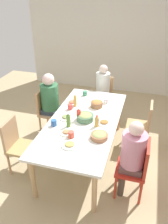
# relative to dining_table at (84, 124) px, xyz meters

# --- Properties ---
(ground_plane) EXTENTS (7.07, 7.07, 0.00)m
(ground_plane) POSITION_rel_dining_table_xyz_m (0.00, 0.00, -0.69)
(ground_plane) COLOR tan
(wall_left) EXTENTS (0.12, 4.70, 2.60)m
(wall_left) POSITION_rel_dining_table_xyz_m (-3.00, 0.00, 0.61)
(wall_left) COLOR silver
(wall_left) RESTS_ON ground_plane
(dining_table) EXTENTS (2.22, 1.06, 0.76)m
(dining_table) POSITION_rel_dining_table_xyz_m (0.00, 0.00, 0.00)
(dining_table) COLOR silver
(dining_table) RESTS_ON ground_plane
(chair_0) EXTENTS (0.40, 0.40, 0.90)m
(chair_0) POSITION_rel_dining_table_xyz_m (0.56, 0.91, -0.18)
(chair_0) COLOR #B2251A
(chair_0) RESTS_ON ground_plane
(person_0) EXTENTS (0.32, 0.32, 1.21)m
(person_0) POSITION_rel_dining_table_xyz_m (0.56, 0.82, 0.04)
(person_0) COLOR brown
(person_0) RESTS_ON ground_plane
(chair_1) EXTENTS (0.40, 0.40, 0.90)m
(chair_1) POSITION_rel_dining_table_xyz_m (-0.56, -0.91, -0.18)
(chair_1) COLOR tan
(chair_1) RESTS_ON ground_plane
(person_1) EXTENTS (0.33, 0.33, 1.24)m
(person_1) POSITION_rel_dining_table_xyz_m (-0.56, -0.82, 0.07)
(person_1) COLOR #28314D
(person_1) RESTS_ON ground_plane
(chair_2) EXTENTS (0.40, 0.40, 0.90)m
(chair_2) POSITION_rel_dining_table_xyz_m (-1.49, 0.00, -0.18)
(chair_2) COLOR tan
(chair_2) RESTS_ON ground_plane
(person_2) EXTENTS (0.30, 0.30, 1.21)m
(person_2) POSITION_rel_dining_table_xyz_m (-1.40, 0.00, 0.03)
(person_2) COLOR #3D4649
(person_2) RESTS_ON ground_plane
(chair_3) EXTENTS (0.40, 0.40, 0.90)m
(chair_3) POSITION_rel_dining_table_xyz_m (-0.56, 0.91, -0.18)
(chair_3) COLOR tan
(chair_3) RESTS_ON ground_plane
(chair_4) EXTENTS (0.40, 0.40, 0.90)m
(chair_4) POSITION_rel_dining_table_xyz_m (0.56, -0.91, -0.18)
(chair_4) COLOR tan
(chair_4) RESTS_ON ground_plane
(plate_0) EXTENTS (0.23, 0.23, 0.04)m
(plate_0) POSITION_rel_dining_table_xyz_m (-0.00, 0.33, 0.08)
(plate_0) COLOR silver
(plate_0) RESTS_ON dining_table
(plate_1) EXTENTS (0.24, 0.24, 0.04)m
(plate_1) POSITION_rel_dining_table_xyz_m (0.67, -0.01, 0.08)
(plate_1) COLOR white
(plate_1) RESTS_ON dining_table
(plate_2) EXTENTS (0.20, 0.20, 0.04)m
(plate_2) POSITION_rel_dining_table_xyz_m (0.41, -0.15, 0.08)
(plate_2) COLOR white
(plate_2) RESTS_ON dining_table
(plate_3) EXTENTS (0.24, 0.24, 0.04)m
(plate_3) POSITION_rel_dining_table_xyz_m (-0.51, -0.37, 0.08)
(plate_3) COLOR white
(plate_3) RESTS_ON dining_table
(plate_4) EXTENTS (0.24, 0.24, 0.04)m
(plate_4) POSITION_rel_dining_table_xyz_m (0.02, -0.29, 0.08)
(plate_4) COLOR white
(plate_4) RESTS_ON dining_table
(bowl_0) EXTENTS (0.21, 0.21, 0.11)m
(bowl_0) POSITION_rel_dining_table_xyz_m (-0.49, 0.09, 0.13)
(bowl_0) COLOR #90603D
(bowl_0) RESTS_ON dining_table
(bowl_1) EXTENTS (0.25, 0.25, 0.09)m
(bowl_1) POSITION_rel_dining_table_xyz_m (0.40, 0.34, 0.11)
(bowl_1) COLOR #9C6743
(bowl_1) RESTS_ON dining_table
(bowl_2) EXTENTS (0.27, 0.27, 0.11)m
(bowl_2) POSITION_rel_dining_table_xyz_m (-0.01, 0.02, 0.13)
(bowl_2) COLOR #4C7855
(bowl_2) RESTS_ON dining_table
(cup_0) EXTENTS (0.12, 0.09, 0.10)m
(cup_0) POSITION_rel_dining_table_xyz_m (0.49, -0.05, 0.12)
(cup_0) COLOR #D45545
(cup_0) RESTS_ON dining_table
(cup_1) EXTENTS (0.12, 0.09, 0.10)m
(cup_1) POSITION_rel_dining_table_xyz_m (0.27, -0.40, 0.12)
(cup_1) COLOR #2F62A7
(cup_1) RESTS_ON dining_table
(cup_2) EXTENTS (0.12, 0.08, 0.09)m
(cup_2) POSITION_rel_dining_table_xyz_m (-0.87, -0.23, 0.11)
(cup_2) COLOR #3D8B5F
(cup_2) RESTS_ON dining_table
(cup_3) EXTENTS (0.12, 0.08, 0.09)m
(cup_3) POSITION_rel_dining_table_xyz_m (-0.28, -0.33, 0.12)
(cup_3) COLOR #D04A44
(cup_3) RESTS_ON dining_table
(cup_4) EXTENTS (0.12, 0.09, 0.08)m
(cup_4) POSITION_rel_dining_table_xyz_m (-0.68, 0.22, 0.11)
(cup_4) COLOR white
(cup_4) RESTS_ON dining_table
(bottle_0) EXTENTS (0.05, 0.05, 0.23)m
(bottle_0) POSITION_rel_dining_table_xyz_m (-0.40, -0.28, 0.18)
(bottle_0) COLOR gold
(bottle_0) RESTS_ON dining_table
(bottle_1) EXTENTS (0.06, 0.06, 0.19)m
(bottle_1) POSITION_rel_dining_table_xyz_m (0.11, 0.23, 0.16)
(bottle_1) COLOR #BD9542
(bottle_1) RESTS_ON dining_table
(bottle_2) EXTENTS (0.06, 0.06, 0.23)m
(bottle_2) POSITION_rel_dining_table_xyz_m (0.23, -0.18, 0.18)
(bottle_2) COLOR #558234
(bottle_2) RESTS_ON dining_table
(bottle_3) EXTENTS (0.07, 0.07, 0.21)m
(bottle_3) POSITION_rel_dining_table_xyz_m (0.01, -0.09, 0.17)
(bottle_3) COLOR red
(bottle_3) RESTS_ON dining_table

